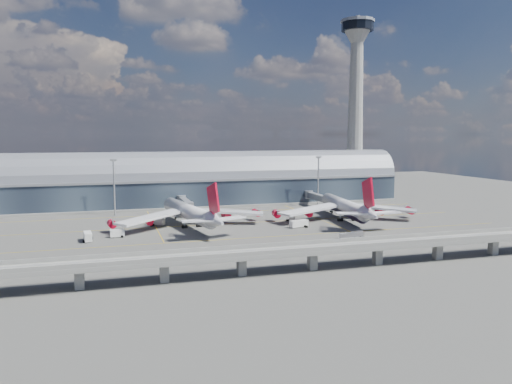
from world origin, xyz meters
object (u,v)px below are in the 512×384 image
object	(u,v)px
service_truck_3	(292,218)
control_tower	(356,108)
cargo_train_2	(351,235)
cargo_train_1	(335,251)
service_truck_2	(299,224)
airliner_left	(190,212)
service_truck_4	(199,215)
floodlight_mast_left	(114,186)
service_truck_0	(88,237)
service_truck_5	(157,221)
airliner_right	(346,208)
cargo_train_0	(305,253)
service_truck_1	(117,233)
floodlight_mast_right	(318,180)

from	to	relation	value
service_truck_3	control_tower	bearing A→B (deg)	71.40
cargo_train_2	cargo_train_1	bearing A→B (deg)	157.75
cargo_train_1	service_truck_2	bearing A→B (deg)	-8.61
airliner_left	cargo_train_2	distance (m)	63.86
service_truck_4	floodlight_mast_left	bearing A→B (deg)	147.47
service_truck_0	service_truck_5	bearing A→B (deg)	36.99
control_tower	airliner_right	size ratio (longest dim) A/B	1.55
floodlight_mast_left	airliner_left	size ratio (longest dim) A/B	0.39
airliner_right	cargo_train_0	distance (m)	67.01
floodlight_mast_left	service_truck_5	distance (m)	36.22
service_truck_3	service_truck_2	bearing A→B (deg)	-74.00
floodlight_mast_left	airliner_right	xyz separation A→B (m)	(94.87, -41.15, -8.16)
service_truck_1	airliner_right	bearing A→B (deg)	-90.08
airliner_right	service_truck_2	world-z (taller)	airliner_right
control_tower	service_truck_4	distance (m)	120.65
service_truck_2	service_truck_4	world-z (taller)	service_truck_2
service_truck_1	cargo_train_0	distance (m)	69.90
airliner_right	service_truck_4	xyz separation A→B (m)	(-59.49, 23.32, -4.16)
control_tower	service_truck_2	world-z (taller)	control_tower
airliner_left	service_truck_5	world-z (taller)	airliner_left
service_truck_1	cargo_train_2	distance (m)	83.87
service_truck_4	service_truck_5	world-z (taller)	service_truck_5
cargo_train_1	service_truck_3	bearing A→B (deg)	-9.10
airliner_left	service_truck_0	distance (m)	41.82
floodlight_mast_right	cargo_train_0	xyz separation A→B (m)	(-45.73, -94.25, -12.81)
service_truck_2	cargo_train_2	xyz separation A→B (m)	(10.75, -23.70, -0.54)
floodlight_mast_left	cargo_train_1	distance (m)	115.40
service_truck_0	airliner_left	bearing A→B (deg)	17.31
service_truck_1	cargo_train_1	distance (m)	78.16
control_tower	cargo_train_2	xyz separation A→B (m)	(-54.92, -102.87, -50.68)
service_truck_5	cargo_train_2	bearing A→B (deg)	-92.10
service_truck_2	service_truck_5	world-z (taller)	service_truck_5
control_tower	service_truck_2	distance (m)	114.43
floodlight_mast_right	service_truck_2	world-z (taller)	floodlight_mast_right
service_truck_0	service_truck_1	xyz separation A→B (m)	(9.85, 3.63, -0.17)
floodlight_mast_right	service_truck_2	distance (m)	60.88
cargo_train_1	airliner_right	bearing A→B (deg)	-31.32
cargo_train_1	floodlight_mast_left	bearing A→B (deg)	32.32
control_tower	service_truck_1	size ratio (longest dim) A/B	20.34
service_truck_1	service_truck_4	distance (m)	48.12
airliner_right	service_truck_2	distance (m)	27.72
airliner_left	service_truck_2	size ratio (longest dim) A/B	8.09
airliner_right	service_truck_0	distance (m)	105.69
floodlight_mast_right	service_truck_1	bearing A→B (deg)	-153.31
service_truck_1	service_truck_3	size ratio (longest dim) A/B	0.83
cargo_train_0	floodlight_mast_right	bearing A→B (deg)	-9.13
airliner_left	service_truck_3	distance (m)	43.34
airliner_left	service_truck_5	bearing A→B (deg)	139.61
service_truck_4	cargo_train_2	world-z (taller)	service_truck_4
service_truck_2	cargo_train_1	size ratio (longest dim) A/B	1.11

